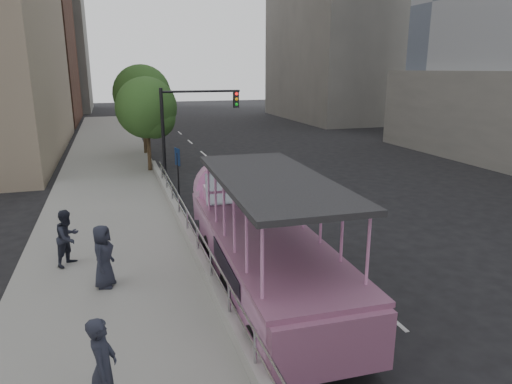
{
  "coord_description": "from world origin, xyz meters",
  "views": [
    {
      "loc": [
        -5.4,
        -11.23,
        6.11
      ],
      "look_at": [
        -0.74,
        3.49,
        1.93
      ],
      "focal_mm": 32.0,
      "sensor_mm": 36.0,
      "label": 1
    }
  ],
  "objects_px": {
    "street_tree_near": "(148,110)",
    "street_tree_far": "(144,96)",
    "car": "(298,177)",
    "parking_sign": "(178,167)",
    "pedestrian_far": "(103,256)",
    "traffic_signal": "(186,121)",
    "duck_boat": "(257,238)",
    "pedestrian_near": "(103,368)",
    "pedestrian_mid": "(68,237)"
  },
  "relations": [
    {
      "from": "street_tree_near",
      "to": "street_tree_far",
      "type": "relative_size",
      "value": 0.89
    },
    {
      "from": "pedestrian_mid",
      "to": "street_tree_far",
      "type": "distance_m",
      "value": 19.7
    },
    {
      "from": "pedestrian_near",
      "to": "street_tree_far",
      "type": "bearing_deg",
      "value": 4.14
    },
    {
      "from": "pedestrian_near",
      "to": "parking_sign",
      "type": "distance_m",
      "value": 14.5
    },
    {
      "from": "traffic_signal",
      "to": "duck_boat",
      "type": "bearing_deg",
      "value": -89.32
    },
    {
      "from": "traffic_signal",
      "to": "street_tree_near",
      "type": "distance_m",
      "value": 3.8
    },
    {
      "from": "pedestrian_mid",
      "to": "traffic_signal",
      "type": "xyz_separation_m",
      "value": [
        5.22,
        9.64,
        2.33
      ]
    },
    {
      "from": "car",
      "to": "street_tree_far",
      "type": "xyz_separation_m",
      "value": [
        -6.73,
        11.81,
        3.63
      ]
    },
    {
      "from": "street_tree_near",
      "to": "pedestrian_near",
      "type": "bearing_deg",
      "value": -97.24
    },
    {
      "from": "duck_boat",
      "to": "parking_sign",
      "type": "relative_size",
      "value": 4.14
    },
    {
      "from": "traffic_signal",
      "to": "pedestrian_near",
      "type": "bearing_deg",
      "value": -103.99
    },
    {
      "from": "parking_sign",
      "to": "street_tree_near",
      "type": "bearing_deg",
      "value": 97.13
    },
    {
      "from": "pedestrian_far",
      "to": "parking_sign",
      "type": "height_order",
      "value": "parking_sign"
    },
    {
      "from": "car",
      "to": "street_tree_far",
      "type": "height_order",
      "value": "street_tree_far"
    },
    {
      "from": "duck_boat",
      "to": "parking_sign",
      "type": "xyz_separation_m",
      "value": [
        -0.99,
        9.21,
        0.33
      ]
    },
    {
      "from": "pedestrian_near",
      "to": "street_tree_near",
      "type": "bearing_deg",
      "value": 2.92
    },
    {
      "from": "pedestrian_near",
      "to": "street_tree_far",
      "type": "distance_m",
      "value": 26.38
    },
    {
      "from": "pedestrian_far",
      "to": "parking_sign",
      "type": "distance_m",
      "value": 9.6
    },
    {
      "from": "pedestrian_near",
      "to": "traffic_signal",
      "type": "xyz_separation_m",
      "value": [
        4.14,
        16.63,
        2.26
      ]
    },
    {
      "from": "car",
      "to": "pedestrian_near",
      "type": "distance_m",
      "value": 17.12
    },
    {
      "from": "pedestrian_far",
      "to": "street_tree_near",
      "type": "bearing_deg",
      "value": 9.17
    },
    {
      "from": "pedestrian_near",
      "to": "street_tree_near",
      "type": "xyz_separation_m",
      "value": [
        2.55,
        20.06,
        2.58
      ]
    },
    {
      "from": "parking_sign",
      "to": "street_tree_near",
      "type": "relative_size",
      "value": 0.44
    },
    {
      "from": "street_tree_near",
      "to": "traffic_signal",
      "type": "bearing_deg",
      "value": -65.02
    },
    {
      "from": "car",
      "to": "street_tree_near",
      "type": "bearing_deg",
      "value": 139.31
    },
    {
      "from": "parking_sign",
      "to": "pedestrian_far",
      "type": "bearing_deg",
      "value": -110.33
    },
    {
      "from": "car",
      "to": "pedestrian_far",
      "type": "relative_size",
      "value": 2.24
    },
    {
      "from": "duck_boat",
      "to": "street_tree_near",
      "type": "relative_size",
      "value": 1.84
    },
    {
      "from": "car",
      "to": "street_tree_near",
      "type": "height_order",
      "value": "street_tree_near"
    },
    {
      "from": "car",
      "to": "traffic_signal",
      "type": "xyz_separation_m",
      "value": [
        -5.33,
        2.38,
        2.82
      ]
    },
    {
      "from": "car",
      "to": "parking_sign",
      "type": "relative_size",
      "value": 1.56
    },
    {
      "from": "street_tree_far",
      "to": "street_tree_near",
      "type": "bearing_deg",
      "value": -91.91
    },
    {
      "from": "duck_boat",
      "to": "street_tree_near",
      "type": "distance_m",
      "value": 15.46
    },
    {
      "from": "traffic_signal",
      "to": "street_tree_far",
      "type": "xyz_separation_m",
      "value": [
        -1.4,
        9.43,
        0.81
      ]
    },
    {
      "from": "duck_boat",
      "to": "traffic_signal",
      "type": "height_order",
      "value": "traffic_signal"
    },
    {
      "from": "pedestrian_far",
      "to": "street_tree_far",
      "type": "bearing_deg",
      "value": 11.42
    },
    {
      "from": "pedestrian_far",
      "to": "duck_boat",
      "type": "bearing_deg",
      "value": -73.92
    },
    {
      "from": "street_tree_near",
      "to": "street_tree_far",
      "type": "bearing_deg",
      "value": 88.09
    },
    {
      "from": "pedestrian_mid",
      "to": "traffic_signal",
      "type": "relative_size",
      "value": 0.34
    },
    {
      "from": "pedestrian_mid",
      "to": "pedestrian_far",
      "type": "height_order",
      "value": "pedestrian_far"
    },
    {
      "from": "traffic_signal",
      "to": "pedestrian_far",
      "type": "bearing_deg",
      "value": -110.0
    },
    {
      "from": "car",
      "to": "pedestrian_far",
      "type": "height_order",
      "value": "pedestrian_far"
    },
    {
      "from": "car",
      "to": "pedestrian_far",
      "type": "xyz_separation_m",
      "value": [
        -9.52,
        -9.12,
        0.51
      ]
    },
    {
      "from": "pedestrian_mid",
      "to": "street_tree_near",
      "type": "bearing_deg",
      "value": 21.25
    },
    {
      "from": "pedestrian_far",
      "to": "pedestrian_near",
      "type": "bearing_deg",
      "value": -160.53
    },
    {
      "from": "pedestrian_far",
      "to": "parking_sign",
      "type": "bearing_deg",
      "value": -1.32
    },
    {
      "from": "pedestrian_mid",
      "to": "pedestrian_far",
      "type": "xyz_separation_m",
      "value": [
        1.04,
        -1.87,
        0.01
      ]
    },
    {
      "from": "pedestrian_mid",
      "to": "street_tree_near",
      "type": "height_order",
      "value": "street_tree_near"
    },
    {
      "from": "pedestrian_far",
      "to": "traffic_signal",
      "type": "relative_size",
      "value": 0.34
    },
    {
      "from": "street_tree_near",
      "to": "street_tree_far",
      "type": "xyz_separation_m",
      "value": [
        0.2,
        6.0,
        0.49
      ]
    }
  ]
}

